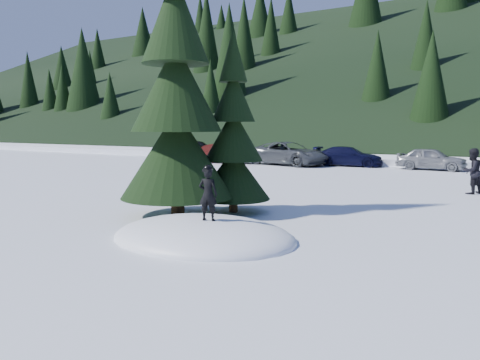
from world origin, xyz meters
The scene contains 12 objects.
ground centered at (0.00, 0.00, 0.00)m, with size 200.00×200.00×0.00m, color white.
snow_mound centered at (0.00, 0.00, 0.00)m, with size 4.48×3.52×0.96m, color white.
forest_hillside centered at (0.00, 54.00, 12.50)m, with size 200.00×60.00×25.00m, color black, non-canonical shape.
spruce_tall centered at (-2.20, 1.80, 3.32)m, with size 3.20×3.20×8.60m.
spruce_short centered at (-1.20, 3.20, 2.10)m, with size 2.20×2.20×5.37m.
child_skier centered at (0.25, -0.15, 1.07)m, with size 0.43×0.28×1.17m, color black.
adult_0 centered at (4.51, 11.11, 0.87)m, with size 0.85×0.66×1.74m, color black.
car_0 centered at (-16.34, 21.63, 0.75)m, with size 1.76×4.38×1.49m, color black.
car_1 centered at (-11.81, 18.75, 0.67)m, with size 1.42×4.08×1.34m, color #350C09.
car_2 centered at (-7.19, 19.54, 0.77)m, with size 2.55×5.52×1.54m, color #414548.
car_3 centered at (-3.53, 20.82, 0.63)m, with size 1.77×4.34×1.26m, color black.
car_4 centered at (1.50, 20.79, 0.66)m, with size 1.56×3.89×1.32m, color gray.
Camera 1 is at (6.21, -8.53, 2.57)m, focal length 35.00 mm.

